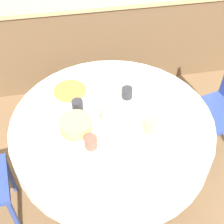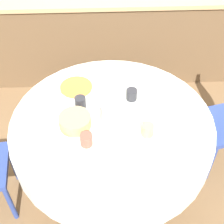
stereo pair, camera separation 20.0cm
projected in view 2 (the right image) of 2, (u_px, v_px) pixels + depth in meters
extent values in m
plane|color=brown|center=(112.00, 182.00, 2.60)|extent=(12.00, 12.00, 0.00)
cube|color=brown|center=(106.00, 36.00, 3.38)|extent=(3.20, 0.60, 0.89)
cylinder|color=brown|center=(112.00, 181.00, 2.58)|extent=(0.44, 0.44, 0.04)
cylinder|color=brown|center=(112.00, 162.00, 2.39)|extent=(0.11, 0.11, 0.50)
cylinder|color=silver|center=(112.00, 132.00, 2.15)|extent=(1.36, 1.36, 0.18)
cylinder|color=silver|center=(112.00, 122.00, 2.07)|extent=(1.35, 1.35, 0.03)
cylinder|color=#2D428E|center=(211.00, 163.00, 2.48)|extent=(0.04, 0.04, 0.41)
cylinder|color=#2D428E|center=(191.00, 131.00, 2.72)|extent=(0.04, 0.04, 0.41)
cylinder|color=#2D428E|center=(13.00, 163.00, 2.48)|extent=(0.04, 0.04, 0.41)
cylinder|color=#2D428E|center=(11.00, 203.00, 2.24)|extent=(0.04, 0.04, 0.41)
cylinder|color=white|center=(55.00, 150.00, 1.88)|extent=(0.24, 0.24, 0.01)
cylinder|color=#CC4C3D|center=(86.00, 140.00, 1.89)|extent=(0.08, 0.08, 0.08)
cylinder|color=white|center=(164.00, 155.00, 1.85)|extent=(0.24, 0.24, 0.01)
cylinder|color=#DBB766|center=(148.00, 130.00, 1.95)|extent=(0.08, 0.08, 0.08)
cylinder|color=orange|center=(76.00, 87.00, 2.29)|extent=(0.24, 0.24, 0.01)
cylinder|color=#28282D|center=(80.00, 102.00, 2.13)|extent=(0.08, 0.08, 0.08)
cylinder|color=white|center=(159.00, 94.00, 2.24)|extent=(0.24, 0.24, 0.01)
cylinder|color=#28282D|center=(132.00, 94.00, 2.18)|extent=(0.08, 0.08, 0.08)
cylinder|color=#B2B2B7|center=(109.00, 115.00, 1.98)|extent=(0.11, 0.11, 0.17)
cone|color=#B2B2B7|center=(109.00, 102.00, 1.90)|extent=(0.10, 0.10, 0.04)
sphere|color=#B2B2B7|center=(109.00, 98.00, 1.88)|extent=(0.03, 0.03, 0.03)
cylinder|color=tan|center=(75.00, 121.00, 2.01)|extent=(0.21, 0.21, 0.08)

